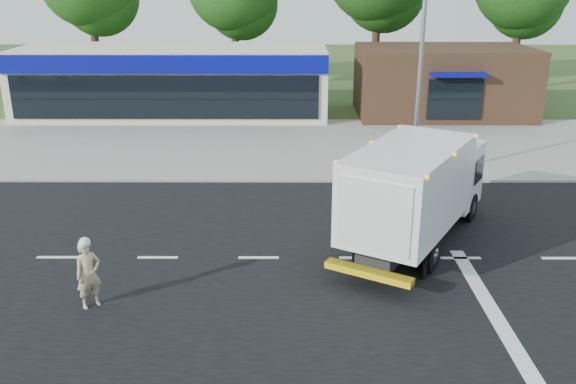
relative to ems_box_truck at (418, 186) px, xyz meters
name	(u,v)px	position (x,y,z in m)	size (l,w,h in m)	color
ground	(359,258)	(-1.79, -1.05, -1.92)	(120.00, 120.00, 0.00)	#385123
road_asphalt	(359,258)	(-1.79, -1.05, -1.92)	(60.00, 14.00, 0.02)	black
sidewalk	(339,172)	(-1.79, 7.15, -1.86)	(60.00, 2.40, 0.12)	gray
parking_apron	(330,139)	(-1.79, 12.95, -1.91)	(60.00, 9.00, 0.02)	gray
lane_markings	(414,279)	(-0.44, -2.40, -1.90)	(55.20, 7.00, 0.01)	silver
ems_box_truck	(418,186)	(0.00, 0.00, 0.00)	(5.78, 7.65, 3.33)	black
emergency_worker	(88,273)	(-8.88, -3.85, -0.99)	(0.77, 0.75, 1.90)	tan
retail_strip_mall	(174,81)	(-10.79, 18.88, 0.09)	(18.00, 6.20, 4.00)	beige
brown_storefront	(443,81)	(5.21, 18.93, 0.08)	(10.00, 6.70, 4.00)	#382316
traffic_signal_pole	(404,58)	(0.56, 6.55, 3.00)	(3.51, 0.25, 8.00)	gray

